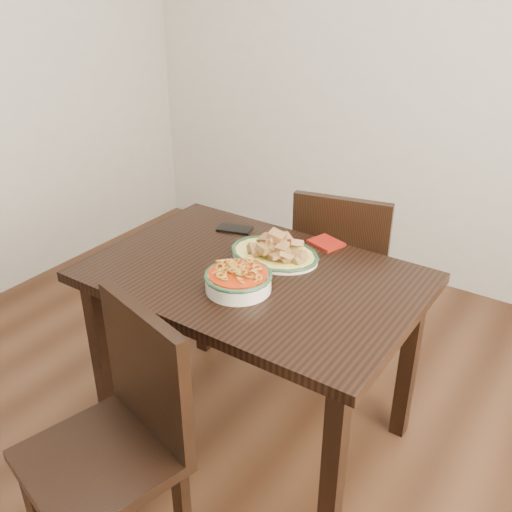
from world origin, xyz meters
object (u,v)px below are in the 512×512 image
Objects in this scene: chair_near at (121,430)px; fish_plate at (275,246)px; dining_table at (253,296)px; chair_far at (343,269)px; smartphone at (235,229)px; noodle_bowl at (238,278)px.

chair_near is 0.87m from fish_plate.
chair_near is (-0.03, -0.66, -0.15)m from dining_table.
chair_far reaches higher than smartphone.
noodle_bowl is (0.03, -0.13, 0.14)m from dining_table.
noodle_bowl reaches higher than smartphone.
dining_table is 0.19m from noodle_bowl.
noodle_bowl is at bearing -78.78° from dining_table.
chair_far is 6.21× the size of smartphone.
fish_plate is at bearing 95.75° from noodle_bowl.
smartphone is (-0.34, -0.37, 0.26)m from chair_far.
smartphone is at bearing 119.21° from chair_near.
noodle_bowl is (0.03, -0.28, -0.00)m from fish_plate.
chair_near is 0.62m from noodle_bowl.
noodle_bowl is 1.67× the size of smartphone.
smartphone is at bearing 34.34° from chair_far.
noodle_bowl is (-0.05, -0.76, 0.29)m from chair_far.
chair_far reaches higher than dining_table.
fish_plate is at bearing 102.59° from chair_near.
fish_plate reaches higher than dining_table.
fish_plate reaches higher than noodle_bowl.
dining_table is at bearing 101.22° from noodle_bowl.
fish_plate is at bearing 91.08° from dining_table.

